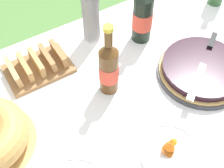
% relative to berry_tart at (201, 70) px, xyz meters
% --- Properties ---
extents(garden_table, '(1.81, 1.11, 0.73)m').
position_rel_berry_tart_xyz_m(garden_table, '(-0.27, -0.00, -0.09)').
color(garden_table, '#A87A47').
rests_on(garden_table, ground_plane).
extents(tablecloth, '(1.82, 1.12, 0.10)m').
position_rel_berry_tart_xyz_m(tablecloth, '(-0.27, -0.00, -0.04)').
color(tablecloth, white).
rests_on(tablecloth, garden_table).
extents(berry_tart, '(0.35, 0.35, 0.06)m').
position_rel_berry_tart_xyz_m(berry_tart, '(0.00, 0.00, 0.00)').
color(berry_tart, '#38383D').
rests_on(berry_tart, tablecloth).
extents(serving_knife, '(0.33, 0.23, 0.01)m').
position_rel_berry_tart_xyz_m(serving_knife, '(0.02, 0.02, 0.04)').
color(serving_knife, silver).
rests_on(serving_knife, berry_tart).
extents(cup_stack, '(0.07, 0.07, 0.25)m').
position_rel_berry_tart_xyz_m(cup_stack, '(-0.26, 0.41, 0.10)').
color(cup_stack, white).
rests_on(cup_stack, tablecloth).
extents(cider_bottle_amber, '(0.07, 0.07, 0.31)m').
position_rel_berry_tart_xyz_m(cider_bottle_amber, '(-0.35, 0.13, 0.09)').
color(cider_bottle_amber, brown).
rests_on(cider_bottle_amber, tablecloth).
extents(juice_bottle_red, '(0.09, 0.09, 0.33)m').
position_rel_berry_tart_xyz_m(juice_bottle_red, '(-0.08, 0.30, 0.10)').
color(juice_bottle_red, black).
rests_on(juice_bottle_red, tablecloth).
extents(snack_plate_left, '(0.21, 0.21, 0.06)m').
position_rel_berry_tart_xyz_m(snack_plate_left, '(-0.32, -0.20, -0.02)').
color(snack_plate_left, white).
rests_on(snack_plate_left, tablecloth).
extents(bread_board, '(0.26, 0.18, 0.07)m').
position_rel_berry_tart_xyz_m(bread_board, '(-0.54, 0.36, -0.00)').
color(bread_board, olive).
rests_on(bread_board, tablecloth).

